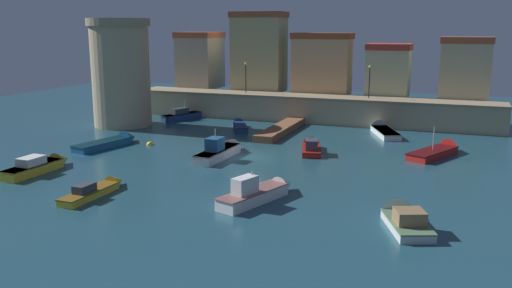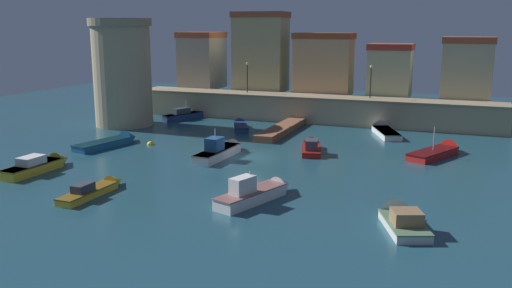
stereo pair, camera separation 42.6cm
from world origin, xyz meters
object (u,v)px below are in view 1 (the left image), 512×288
Objects in this scene: moored_boat_5 at (440,151)px; mooring_buoy_0 at (150,145)px; moored_boat_8 at (98,189)px; quay_lamp_1 at (370,76)px; moored_boat_10 at (403,218)px; moored_boat_1 at (222,150)px; moored_boat_2 at (112,142)px; moored_boat_4 at (382,130)px; moored_boat_6 at (311,146)px; moored_boat_9 at (41,165)px; fortress_tower at (121,72)px; quay_lamp_0 at (246,73)px; moored_boat_0 at (260,192)px; moored_boat_7 at (239,125)px; moored_boat_3 at (187,115)px.

moored_boat_5 is 10.98× the size of mooring_buoy_0.
mooring_buoy_0 is at bearing 19.84° from moored_boat_8.
quay_lamp_1 is 0.65× the size of moored_boat_10.
quay_lamp_1 is 21.77m from moored_boat_1.
moored_boat_2 is 1.01× the size of moored_boat_4.
moored_boat_6 is 22.10m from moored_boat_9.
moored_boat_2 reaches higher than moored_boat_8.
quay_lamp_0 is (10.73, 9.57, -0.47)m from fortress_tower.
moored_boat_10 is at bearing -164.75° from moored_boat_6.
moored_boat_6 is at bearing 127.79° from moored_boat_5.
moored_boat_1 is at bearing 110.90° from moored_boat_6.
mooring_buoy_0 is at bearing -55.10° from moored_boat_2.
moored_boat_0 is at bearing -74.83° from moored_boat_8.
moored_boat_7 is (1.94, -6.84, -5.03)m from quay_lamp_0.
moored_boat_4 is at bearing -34.49° from moored_boat_1.
fortress_tower is at bearing 75.40° from moored_boat_7.
quay_lamp_0 is at bearing -8.99° from moored_boat_9.
moored_boat_8 is at bearing -111.53° from moored_boat_9.
moored_boat_5 reaches higher than moored_boat_1.
moored_boat_8 is at bearing -111.27° from quay_lamp_1.
moored_boat_1 is 1.17× the size of moored_boat_9.
moored_boat_6 is at bearing 11.51° from mooring_buoy_0.
moored_boat_8 is at bearing 72.15° from moored_boat_10.
moored_boat_9 is at bearing -100.63° from quay_lamp_0.
fortress_tower is 1.69× the size of moored_boat_0.
fortress_tower is at bearing 39.84° from moored_boat_2.
quay_lamp_1 is at bearing 58.92° from moored_boat_5.
moored_boat_6 is (17.58, 4.31, 0.04)m from moored_boat_2.
fortress_tower is 26.94m from quay_lamp_1.
fortress_tower is 2.03× the size of moored_boat_7.
moored_boat_7 is (-9.95, 7.66, -0.06)m from moored_boat_6.
moored_boat_1 reaches higher than moored_boat_8.
fortress_tower is at bearing 31.68° from moored_boat_8.
quay_lamp_0 is 5.54× the size of mooring_buoy_0.
moored_boat_4 is (27.36, 5.25, -5.50)m from fortress_tower.
moored_boat_7 is (7.63, 11.97, -0.02)m from moored_boat_2.
moored_boat_3 is at bearing -151.49° from quay_lamp_0.
moored_boat_0 reaches higher than moored_boat_6.
moored_boat_1 is at bearing -74.22° from quay_lamp_0.
mooring_buoy_0 is (-17.02, -17.44, -5.34)m from quay_lamp_1.
quay_lamp_0 is 0.60× the size of moored_boat_8.
moored_boat_9 is at bearing -73.92° from fortress_tower.
mooring_buoy_0 is at bearing -43.99° from fortress_tower.
moored_boat_7 is at bearing 18.17° from moored_boat_1.
quay_lamp_1 is at bearing -33.24° from moored_boat_9.
fortress_tower reaches higher than moored_boat_4.
moored_boat_0 reaches higher than moored_boat_4.
moored_boat_0 reaches higher than moored_boat_8.
moored_boat_7 is at bearing -21.28° from moored_boat_2.
moored_boat_6 is at bearing -64.98° from moored_boat_2.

